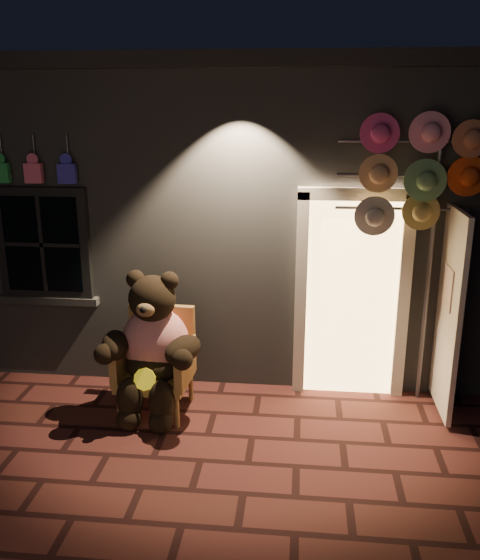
# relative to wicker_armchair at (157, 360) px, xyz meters

# --- Properties ---
(ground) EXTENTS (60.00, 60.00, 0.00)m
(ground) POSITION_rel_wicker_armchair_xyz_m (0.58, -0.90, -0.51)
(ground) COLOR #51221E
(ground) RESTS_ON ground
(shop_building) EXTENTS (7.30, 5.95, 3.51)m
(shop_building) POSITION_rel_wicker_armchair_xyz_m (0.58, 3.09, 1.22)
(shop_building) COLOR slate
(shop_building) RESTS_ON ground
(wicker_armchair) EXTENTS (0.75, 0.68, 1.03)m
(wicker_armchair) POSITION_rel_wicker_armchair_xyz_m (0.00, 0.00, 0.00)
(wicker_armchair) COLOR #AD8742
(wicker_armchair) RESTS_ON ground
(teddy_bear) EXTENTS (1.07, 0.85, 1.47)m
(teddy_bear) POSITION_rel_wicker_armchair_xyz_m (-0.01, -0.13, 0.20)
(teddy_bear) COLOR red
(teddy_bear) RESTS_ON ground
(hat_rack) EXTENTS (1.81, 0.22, 2.88)m
(hat_rack) POSITION_rel_wicker_armchair_xyz_m (2.62, 0.38, 1.85)
(hat_rack) COLOR #59595E
(hat_rack) RESTS_ON ground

